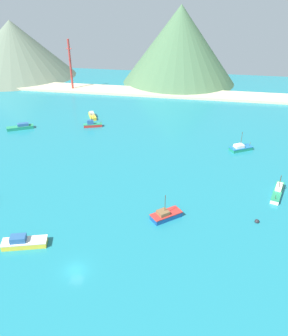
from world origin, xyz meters
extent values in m
cube|color=teal|center=(0.00, 30.00, -0.25)|extent=(260.00, 280.00, 0.50)
cube|color=#198466|center=(-46.18, 65.21, 0.48)|extent=(9.47, 6.92, 0.96)
cube|color=#238C5B|center=(-46.18, 65.21, 1.06)|extent=(9.66, 7.06, 0.20)
cube|color=#28568C|center=(-45.16, 65.82, 1.70)|extent=(4.38, 3.60, 1.08)
cube|color=red|center=(-19.85, 72.37, 0.52)|extent=(7.11, 4.09, 1.04)
cube|color=#238C5B|center=(-19.85, 72.37, 1.14)|extent=(7.25, 4.17, 0.20)
cube|color=#28568C|center=(-20.66, 72.07, 2.03)|extent=(2.67, 2.10, 1.56)
cylinder|color=#4C3823|center=(-16.94, 73.43, 1.77)|extent=(0.62, 0.32, 1.41)
cylinder|color=#4C3823|center=(-20.22, 72.24, 4.18)|extent=(0.19, 0.19, 2.75)
cube|color=#198466|center=(34.80, 61.31, 0.48)|extent=(7.99, 6.47, 0.95)
cube|color=#1E669E|center=(34.80, 61.31, 1.05)|extent=(8.15, 6.60, 0.20)
cube|color=silver|center=(33.99, 60.82, 1.63)|extent=(3.74, 3.49, 0.94)
cylinder|color=#4C3823|center=(37.69, 63.06, 1.62)|extent=(0.55, 0.40, 1.30)
cylinder|color=#4C3823|center=(34.51, 61.14, 4.29)|extent=(0.14, 0.14, 4.39)
cube|color=silver|center=(42.38, 34.94, 0.56)|extent=(4.96, 10.38, 1.12)
cube|color=#238C5B|center=(42.38, 34.94, 1.22)|extent=(5.06, 10.59, 0.20)
cube|color=silver|center=(42.76, 36.16, 1.73)|extent=(2.59, 4.14, 0.83)
cylinder|color=#4C3823|center=(41.01, 30.53, 1.90)|extent=(0.31, 0.66, 1.51)
cylinder|color=#4C3823|center=(42.53, 35.42, 3.86)|extent=(0.18, 0.18, 3.42)
cube|color=gold|center=(-23.23, 82.23, 0.48)|extent=(5.50, 8.17, 0.96)
cube|color=gold|center=(-23.23, 82.23, 1.06)|extent=(5.61, 8.34, 0.20)
cube|color=#B2ADA3|center=(-23.67, 83.13, 1.58)|extent=(2.97, 3.80, 0.85)
cylinder|color=#4C3823|center=(-21.63, 78.98, 1.62)|extent=(0.36, 0.56, 1.30)
cube|color=#14478C|center=(15.05, 19.79, 0.59)|extent=(7.48, 7.05, 1.18)
cube|color=red|center=(15.05, 19.79, 1.28)|extent=(7.63, 7.19, 0.20)
cube|color=brown|center=(14.36, 19.20, 1.84)|extent=(3.34, 3.33, 0.92)
cylinder|color=#4C3823|center=(14.73, 19.52, 4.38)|extent=(0.15, 0.15, 4.16)
cube|color=gold|center=(-12.97, 4.84, 0.58)|extent=(9.49, 5.38, 1.16)
cube|color=white|center=(-12.97, 4.84, 1.26)|extent=(9.68, 5.49, 0.20)
cube|color=#28568C|center=(-14.05, 4.51, 1.98)|extent=(3.64, 2.98, 1.24)
sphere|color=#232328|center=(35.93, 21.95, 0.19)|extent=(1.10, 1.10, 1.10)
cube|color=beige|center=(0.00, 121.49, 0.60)|extent=(247.00, 14.57, 1.20)
cone|color=#60705B|center=(-89.00, 143.28, 15.46)|extent=(67.93, 67.93, 30.91)
cone|color=#476B47|center=(6.01, 146.51, 19.77)|extent=(61.37, 61.37, 39.54)
cylinder|color=#B7332D|center=(-45.61, 119.09, 12.59)|extent=(1.02, 1.02, 25.19)
cylinder|color=#B7332D|center=(-45.61, 119.09, 20.65)|extent=(2.52, 0.51, 0.51)
cylinder|color=#B7332D|center=(-45.61, 119.09, 15.62)|extent=(0.51, 2.02, 0.51)
camera|label=1|loc=(21.67, -45.31, 48.68)|focal=36.58mm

